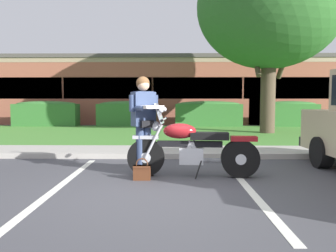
{
  "coord_description": "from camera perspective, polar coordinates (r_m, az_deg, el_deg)",
  "views": [
    {
      "loc": [
        0.16,
        -5.0,
        1.31
      ],
      "look_at": [
        0.07,
        1.08,
        0.85
      ],
      "focal_mm": 37.34,
      "sensor_mm": 36.0,
      "label": 1
    }
  ],
  "objects": [
    {
      "name": "hedge_right",
      "position": [
        17.46,
        19.3,
        1.94
      ],
      "size": [
        2.52,
        0.9,
        1.24
      ],
      "color": "#336B2D",
      "rests_on": "ground"
    },
    {
      "name": "hedge_center_right",
      "position": [
        16.65,
        6.58,
        2.05
      ],
      "size": [
        3.12,
        0.9,
        1.24
      ],
      "color": "#336B2D",
      "rests_on": "ground"
    },
    {
      "name": "ground_plane",
      "position": [
        5.17,
        -0.93,
        -10.34
      ],
      "size": [
        140.0,
        140.0,
        0.0
      ],
      "primitive_type": "plane",
      "color": "#424247"
    },
    {
      "name": "hedge_left",
      "position": [
        17.64,
        -19.27,
        1.96
      ],
      "size": [
        3.02,
        0.9,
        1.24
      ],
      "color": "#336B2D",
      "rests_on": "ground"
    },
    {
      "name": "hedge_center_left",
      "position": [
        16.71,
        -6.72,
        2.05
      ],
      "size": [
        2.78,
        0.9,
        1.24
      ],
      "color": "#336B2D",
      "rests_on": "ground"
    },
    {
      "name": "stall_stripe_1",
      "position": [
        5.48,
        12.7,
        -9.58
      ],
      "size": [
        0.15,
        4.4,
        0.01
      ],
      "primitive_type": "cube",
      "rotation": [
        0.0,
        0.0,
        0.01
      ],
      "color": "silver",
      "rests_on": "ground"
    },
    {
      "name": "stall_stripe_0",
      "position": [
        5.63,
        -17.21,
        -9.28
      ],
      "size": [
        0.15,
        4.4,
        0.01
      ],
      "primitive_type": "cube",
      "rotation": [
        0.0,
        0.0,
        0.01
      ],
      "color": "silver",
      "rests_on": "ground"
    },
    {
      "name": "brick_building",
      "position": [
        23.78,
        -1.71,
        5.59
      ],
      "size": [
        27.45,
        11.77,
        3.65
      ],
      "color": "#93513D",
      "rests_on": "ground"
    },
    {
      "name": "motorcycle",
      "position": [
        5.95,
        4.81,
        -3.62
      ],
      "size": [
        2.24,
        0.82,
        1.26
      ],
      "color": "black",
      "rests_on": "ground"
    },
    {
      "name": "curb_strip",
      "position": [
        7.82,
        -0.31,
        -4.87
      ],
      "size": [
        60.0,
        0.2,
        0.12
      ],
      "primitive_type": "cube",
      "color": "#ADA89E",
      "rests_on": "ground"
    },
    {
      "name": "handbag",
      "position": [
        5.76,
        -4.28,
        -7.36
      ],
      "size": [
        0.28,
        0.13,
        0.36
      ],
      "color": "#562D19",
      "rests_on": "ground"
    },
    {
      "name": "grass_lawn",
      "position": [
        13.07,
        0.17,
        -1.28
      ],
      "size": [
        60.0,
        7.38,
        0.06
      ],
      "primitive_type": "cube",
      "color": "#478433",
      "rests_on": "ground"
    },
    {
      "name": "shade_tree",
      "position": [
        14.07,
        16.29,
        18.15
      ],
      "size": [
        5.37,
        5.37,
        7.01
      ],
      "color": "#4C3D2D",
      "rests_on": "ground"
    },
    {
      "name": "concrete_walk",
      "position": [
        8.66,
        -0.19,
        -4.1
      ],
      "size": [
        60.0,
        1.5,
        0.08
      ],
      "primitive_type": "cube",
      "color": "#ADA89E",
      "rests_on": "ground"
    },
    {
      "name": "rider_person",
      "position": [
        5.98,
        -3.95,
        1.42
      ],
      "size": [
        0.6,
        0.67,
        1.7
      ],
      "color": "black",
      "rests_on": "ground"
    }
  ]
}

